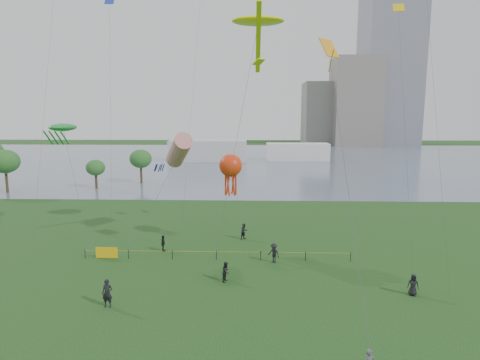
{
  "coord_description": "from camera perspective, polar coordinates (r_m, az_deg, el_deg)",
  "views": [
    {
      "loc": [
        0.99,
        -20.06,
        12.78
      ],
      "look_at": [
        0.0,
        10.0,
        8.0
      ],
      "focal_mm": 30.0,
      "sensor_mm": 36.0,
      "label": 1
    }
  ],
  "objects": [
    {
      "name": "kite_delta",
      "position": [
        29.73,
        12.79,
        16.31
      ],
      "size": [
        1.64,
        15.92,
        18.26
      ],
      "rotation": [
        0.0,
        0.0,
        0.26
      ],
      "color": "#3F3F42"
    },
    {
      "name": "lake",
      "position": [
        120.74,
        1.41,
        2.96
      ],
      "size": [
        400.0,
        120.0,
        0.08
      ],
      "primitive_type": "cube",
      "color": "slate",
      "rests_on": "ground_plane"
    },
    {
      "name": "trees",
      "position": [
        78.92,
        -27.62,
        2.84
      ],
      "size": [
        29.41,
        14.79,
        9.07
      ],
      "color": "#362A18",
      "rests_on": "ground_plane"
    },
    {
      "name": "spectator_c",
      "position": [
        39.46,
        -10.88,
        -8.83
      ],
      "size": [
        0.4,
        0.93,
        1.57
      ],
      "primitive_type": "imported",
      "rotation": [
        0.0,
        0.0,
        1.59
      ],
      "color": "black",
      "rests_on": "ground_plane"
    },
    {
      "name": "spectator_b",
      "position": [
        36.01,
        4.83,
        -10.3
      ],
      "size": [
        1.29,
        1.22,
        1.76
      ],
      "primitive_type": "imported",
      "rotation": [
        0.0,
        0.0,
        -0.67
      ],
      "color": "black",
      "rests_on": "ground_plane"
    },
    {
      "name": "kite_creature",
      "position": [
        45.28,
        -23.88,
        6.83
      ],
      "size": [
        6.26,
        8.87,
        12.09
      ],
      "rotation": [
        0.0,
        0.0,
        -0.1
      ],
      "color": "#3F3F42"
    },
    {
      "name": "fence",
      "position": [
        37.76,
        -12.81,
        -10.09
      ],
      "size": [
        24.07,
        0.07,
        1.05
      ],
      "color": "black",
      "rests_on": "ground_plane"
    },
    {
      "name": "pavilion_left",
      "position": [
        116.2,
        -4.55,
        4.17
      ],
      "size": [
        22.0,
        8.0,
        6.0
      ],
      "primitive_type": "cube",
      "color": "silver",
      "rests_on": "ground_plane"
    },
    {
      "name": "tower",
      "position": [
        203.27,
        20.86,
        21.9
      ],
      "size": [
        24.0,
        24.0,
        120.0
      ],
      "primitive_type": "cube",
      "color": "slate",
      "rests_on": "ground_plane"
    },
    {
      "name": "pavilion_right",
      "position": [
        119.21,
        8.16,
        3.99
      ],
      "size": [
        18.0,
        7.0,
        5.0
      ],
      "primitive_type": "cube",
      "color": "silver",
      "rests_on": "ground_plane"
    },
    {
      "name": "ground_plane",
      "position": [
        23.8,
        -0.86,
        -23.44
      ],
      "size": [
        400.0,
        400.0,
        0.0
      ],
      "primitive_type": "plane",
      "color": "#133511"
    },
    {
      "name": "spectator_a",
      "position": [
        32.13,
        -1.98,
        -12.9
      ],
      "size": [
        0.82,
        0.92,
        1.57
      ],
      "primitive_type": "imported",
      "rotation": [
        0.0,
        0.0,
        1.22
      ],
      "color": "black",
      "rests_on": "ground_plane"
    },
    {
      "name": "spectator_d",
      "position": [
        32.32,
        23.4,
        -13.52
      ],
      "size": [
        0.89,
        0.72,
        1.58
      ],
      "primitive_type": "imported",
      "rotation": [
        0.0,
        0.0,
        -0.33
      ],
      "color": "black",
      "rests_on": "ground_plane"
    },
    {
      "name": "building_low",
      "position": [
        190.6,
        11.4,
        9.22
      ],
      "size": [
        16.0,
        18.0,
        28.0
      ],
      "primitive_type": "cube",
      "color": "slate",
      "rests_on": "ground_plane"
    },
    {
      "name": "kite_octopus",
      "position": [
        38.64,
        -1.34,
        1.97
      ],
      "size": [
        3.3,
        6.51,
        9.22
      ],
      "rotation": [
        0.0,
        0.0,
        -0.28
      ],
      "color": "#3F3F42"
    },
    {
      "name": "building_mid",
      "position": [
        187.64,
        16.04,
        10.58
      ],
      "size": [
        20.0,
        20.0,
        38.0
      ],
      "primitive_type": "cube",
      "color": "slate",
      "rests_on": "ground_plane"
    },
    {
      "name": "kite_windsock",
      "position": [
        41.19,
        -8.69,
        4.14
      ],
      "size": [
        6.12,
        6.39,
        11.28
      ],
      "rotation": [
        0.0,
        0.0,
        0.2
      ],
      "color": "#3F3F42"
    },
    {
      "name": "kite_stingray",
      "position": [
        37.37,
        2.56,
        21.58
      ],
      "size": [
        6.06,
        9.91,
        21.37
      ],
      "rotation": [
        0.0,
        0.0,
        0.15
      ],
      "color": "#3F3F42"
    },
    {
      "name": "spectator_f",
      "position": [
        29.51,
        -18.35,
        -15.04
      ],
      "size": [
        0.71,
        0.47,
        1.94
      ],
      "primitive_type": "imported",
      "rotation": [
        0.0,
        0.0,
        0.01
      ],
      "color": "black",
      "rests_on": "ground_plane"
    },
    {
      "name": "spectator_g",
      "position": [
        42.42,
        0.6,
        -7.32
      ],
      "size": [
        1.04,
        1.01,
        1.68
      ],
      "primitive_type": "imported",
      "rotation": [
        0.0,
        0.0,
        0.69
      ],
      "color": "black",
      "rests_on": "ground_plane"
    }
  ]
}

